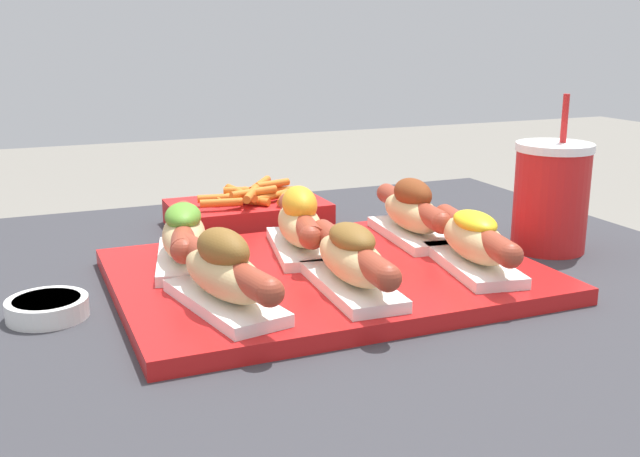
% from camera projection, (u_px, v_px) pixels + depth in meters
% --- Properties ---
extents(serving_tray, '(0.46, 0.34, 0.02)m').
position_uv_depth(serving_tray, '(327.00, 275.00, 0.83)').
color(serving_tray, red).
rests_on(serving_tray, patio_table).
extents(hot_dog_0, '(0.09, 0.19, 0.08)m').
position_uv_depth(hot_dog_0, '(224.00, 273.00, 0.70)').
color(hot_dog_0, white).
rests_on(hot_dog_0, serving_tray).
extents(hot_dog_1, '(0.07, 0.20, 0.07)m').
position_uv_depth(hot_dog_1, '(352.00, 259.00, 0.75)').
color(hot_dog_1, white).
rests_on(hot_dog_1, serving_tray).
extents(hot_dog_2, '(0.09, 0.20, 0.06)m').
position_uv_depth(hot_dog_2, '(474.00, 241.00, 0.82)').
color(hot_dog_2, white).
rests_on(hot_dog_2, serving_tray).
extents(hot_dog_3, '(0.09, 0.19, 0.07)m').
position_uv_depth(hot_dog_3, '(184.00, 236.00, 0.83)').
color(hot_dog_3, white).
rests_on(hot_dog_3, serving_tray).
extents(hot_dog_4, '(0.09, 0.19, 0.08)m').
position_uv_depth(hot_dog_4, '(300.00, 223.00, 0.88)').
color(hot_dog_4, white).
rests_on(hot_dog_4, serving_tray).
extents(hot_dog_5, '(0.07, 0.20, 0.08)m').
position_uv_depth(hot_dog_5, '(412.00, 212.00, 0.94)').
color(hot_dog_5, white).
rests_on(hot_dog_5, serving_tray).
extents(sauce_bowl, '(0.08, 0.08, 0.02)m').
position_uv_depth(sauce_bowl, '(47.00, 307.00, 0.73)').
color(sauce_bowl, white).
rests_on(sauce_bowl, patio_table).
extents(drink_cup, '(0.10, 0.10, 0.20)m').
position_uv_depth(drink_cup, '(551.00, 197.00, 0.95)').
color(drink_cup, red).
rests_on(drink_cup, patio_table).
extents(fries_basket, '(0.22, 0.14, 0.06)m').
position_uv_depth(fries_basket, '(248.00, 212.00, 1.08)').
color(fries_basket, red).
rests_on(fries_basket, patio_table).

